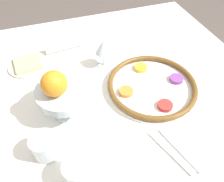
% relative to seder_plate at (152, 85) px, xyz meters
% --- Properties ---
extents(ground_plane, '(8.00, 8.00, 0.00)m').
position_rel_seder_plate_xyz_m(ground_plane, '(0.13, -0.09, -0.73)').
color(ground_plane, '#564C47').
extents(dining_table, '(1.13, 1.01, 0.71)m').
position_rel_seder_plate_xyz_m(dining_table, '(0.13, -0.09, -0.37)').
color(dining_table, white).
rests_on(dining_table, ground_plane).
extents(seder_plate, '(0.33, 0.33, 0.03)m').
position_rel_seder_plate_xyz_m(seder_plate, '(0.00, 0.00, 0.00)').
color(seder_plate, silver).
rests_on(seder_plate, dining_table).
extents(wine_glass, '(0.07, 0.07, 0.12)m').
position_rel_seder_plate_xyz_m(wine_glass, '(0.13, -0.18, 0.07)').
color(wine_glass, silver).
rests_on(wine_glass, dining_table).
extents(fruit_stand, '(0.18, 0.18, 0.11)m').
position_rel_seder_plate_xyz_m(fruit_stand, '(0.31, 0.00, 0.07)').
color(fruit_stand, silver).
rests_on(fruit_stand, dining_table).
extents(orange_fruit, '(0.08, 0.08, 0.08)m').
position_rel_seder_plate_xyz_m(orange_fruit, '(0.33, 0.01, 0.13)').
color(orange_fruit, orange).
rests_on(orange_fruit, fruit_stand).
extents(bread_plate, '(0.16, 0.16, 0.02)m').
position_rel_seder_plate_xyz_m(bread_plate, '(0.42, -0.28, -0.01)').
color(bread_plate, beige).
rests_on(bread_plate, dining_table).
extents(napkin_roll, '(0.17, 0.06, 0.04)m').
position_rel_seder_plate_xyz_m(napkin_roll, '(0.26, -0.34, 0.00)').
color(napkin_roll, white).
rests_on(napkin_roll, dining_table).
extents(cup_near, '(0.07, 0.07, 0.07)m').
position_rel_seder_plate_xyz_m(cup_near, '(0.40, 0.14, 0.02)').
color(cup_near, silver).
rests_on(cup_near, dining_table).
extents(cup_mid, '(0.07, 0.07, 0.07)m').
position_rel_seder_plate_xyz_m(cup_mid, '(0.33, 0.24, 0.02)').
color(cup_mid, silver).
rests_on(cup_mid, dining_table).
extents(fork_left, '(0.06, 0.17, 0.01)m').
position_rel_seder_plate_xyz_m(fork_left, '(0.03, 0.25, -0.01)').
color(fork_left, silver).
rests_on(fork_left, dining_table).
extents(fork_right, '(0.07, 0.16, 0.01)m').
position_rel_seder_plate_xyz_m(fork_right, '(0.06, 0.25, -0.01)').
color(fork_right, silver).
rests_on(fork_right, dining_table).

